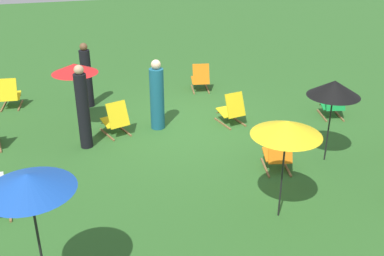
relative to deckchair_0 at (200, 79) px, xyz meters
name	(u,v)px	position (x,y,z in m)	size (l,w,h in m)	color
ground_plane	(178,127)	(1.31, 2.32, -0.37)	(40.00, 40.00, 0.00)	#2D6026
deckchair_0	(200,79)	(0.00, 0.00, 0.00)	(0.60, 0.83, 0.83)	olive
deckchair_4	(9,94)	(5.30, -0.20, 0.00)	(0.56, 0.81, 0.83)	olive
deckchair_5	(232,110)	(-0.01, 2.51, 0.00)	(0.61, 0.84, 0.83)	olive
deckchair_7	(116,120)	(2.81, 2.29, 0.00)	(0.68, 0.87, 0.83)	olive
deckchair_9	(278,153)	(-0.07, 4.90, 0.00)	(0.63, 0.85, 0.83)	olive
deckchair_10	(333,104)	(-2.63, 2.86, 0.00)	(0.64, 0.85, 0.83)	olive
umbrella_0	(75,69)	(3.59, 1.73, 1.14)	(1.07, 1.07, 1.63)	black
umbrella_1	(287,128)	(0.60, 6.33, 1.28)	(1.14, 1.14, 1.78)	black
umbrella_2	(334,88)	(-1.23, 4.81, 1.23)	(1.05, 1.05, 1.76)	black
umbrella_3	(28,182)	(4.38, 7.31, 1.54)	(1.08, 1.08, 2.02)	black
person_0	(83,109)	(3.54, 2.76, 0.54)	(0.35, 0.35, 1.89)	black
person_2	(87,77)	(3.27, 0.31, 0.46)	(0.38, 0.38, 1.74)	black
person_3	(157,97)	(1.79, 2.22, 0.43)	(0.42, 0.42, 1.71)	#195972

